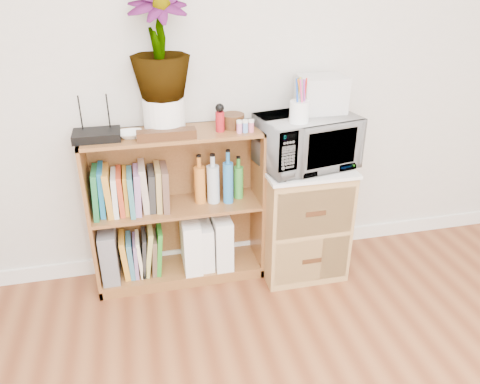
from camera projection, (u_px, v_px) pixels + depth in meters
name	position (u px, v px, depth m)	size (l,w,h in m)	color
skirting_board	(231.00, 249.00, 3.15)	(4.00, 0.02, 0.10)	white
bookshelf	(178.00, 209.00, 2.76)	(1.00, 0.30, 0.95)	brown
wicker_unit	(301.00, 219.00, 2.90)	(0.50, 0.45, 0.70)	#9E7542
microwave	(307.00, 141.00, 2.67)	(0.53, 0.36, 0.30)	silver
pen_cup	(299.00, 112.00, 2.47)	(0.10, 0.10, 0.11)	white
small_appliance	(321.00, 94.00, 2.64)	(0.25, 0.21, 0.20)	silver
router	(97.00, 135.00, 2.44)	(0.24, 0.17, 0.04)	black
white_bowl	(131.00, 135.00, 2.47)	(0.13, 0.13, 0.03)	white
plant_pot	(164.00, 115.00, 2.52)	(0.22, 0.22, 0.19)	white
potted_plant	(159.00, 44.00, 2.36)	(0.31, 0.31, 0.55)	#397C31
trinket_box	(166.00, 135.00, 2.45)	(0.31, 0.08, 0.05)	#3C2410
kokeshi_doll	(220.00, 122.00, 2.54)	(0.05, 0.05, 0.11)	maroon
wooden_bowl	(233.00, 121.00, 2.61)	(0.13, 0.13, 0.08)	#3C1E10
paint_jars	(245.00, 128.00, 2.54)	(0.11, 0.04, 0.05)	pink
file_box	(109.00, 252.00, 2.79)	(0.10, 0.26, 0.32)	slate
magazine_holder_left	(191.00, 242.00, 2.87)	(0.11, 0.27, 0.33)	white
magazine_holder_mid	(204.00, 244.00, 2.90)	(0.09, 0.23, 0.29)	white
magazine_holder_right	(221.00, 239.00, 2.91)	(0.11, 0.27, 0.33)	white
cookbooks	(131.00, 190.00, 2.64)	(0.42, 0.20, 0.28)	#1C6B38
liquor_bottles	(218.00, 179.00, 2.74)	(0.30, 0.07, 0.32)	orange
lower_books	(142.00, 253.00, 2.84)	(0.25, 0.19, 0.30)	orange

